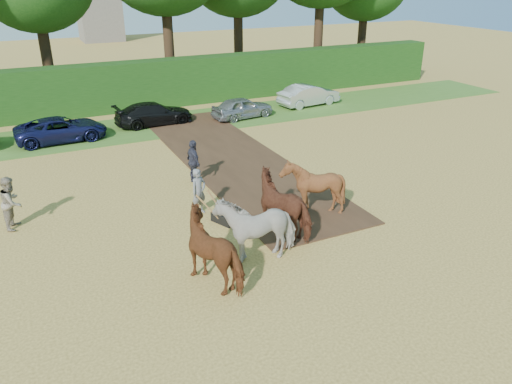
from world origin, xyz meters
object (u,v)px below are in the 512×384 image
parked_cars (97,122)px  spectator_far (194,162)px  spectator_near (12,202)px  plough_team (270,213)px

parked_cars → spectator_far: bearing=-74.6°
spectator_near → parked_cars: bearing=-5.3°
spectator_far → parked_cars: (-2.45, 8.91, -0.26)m
spectator_near → parked_cars: (4.50, 9.96, -0.26)m
spectator_near → spectator_far: (6.96, 1.05, -0.00)m
spectator_near → spectator_far: 7.03m
plough_team → parked_cars: size_ratio=0.23×
spectator_near → plough_team: size_ratio=0.27×
spectator_far → parked_cars: 9.25m
plough_team → parked_cars: bearing=101.5°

